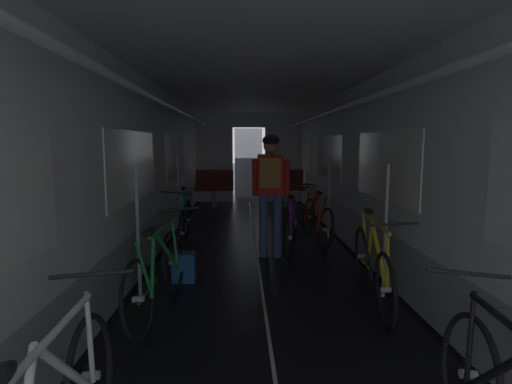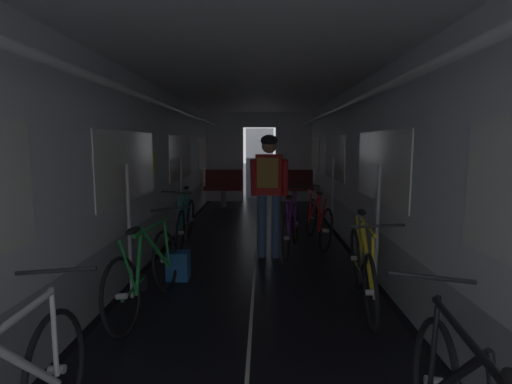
{
  "view_description": "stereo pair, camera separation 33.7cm",
  "coord_description": "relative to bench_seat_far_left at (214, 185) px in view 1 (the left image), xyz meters",
  "views": [
    {
      "loc": [
        -0.23,
        -1.8,
        1.61
      ],
      "look_at": [
        0.0,
        4.03,
        0.88
      ],
      "focal_mm": 27.36,
      "sensor_mm": 36.0,
      "label": 1
    },
    {
      "loc": [
        0.11,
        -1.81,
        1.61
      ],
      "look_at": [
        0.0,
        4.03,
        0.88
      ],
      "focal_mm": 27.36,
      "sensor_mm": 36.0,
      "label": 2
    }
  ],
  "objects": [
    {
      "name": "bicycle_green",
      "position": [
        -0.12,
        -6.26,
        -0.19
      ],
      "size": [
        0.51,
        1.69,
        0.95
      ],
      "color": "black",
      "rests_on": "ground"
    },
    {
      "name": "bench_seat_far_right",
      "position": [
        1.8,
        0.0,
        0.0
      ],
      "size": [
        0.98,
        0.51,
        0.95
      ],
      "color": "gray",
      "rests_on": "ground"
    },
    {
      "name": "bicycle_yellow",
      "position": [
        2.0,
        -6.13,
        -0.18
      ],
      "size": [
        0.44,
        1.69,
        0.95
      ],
      "color": "black",
      "rests_on": "ground"
    },
    {
      "name": "person_cyclist_aisle",
      "position": [
        1.09,
        -4.49,
        0.5
      ],
      "size": [
        0.55,
        0.42,
        1.73
      ],
      "color": "#384C75",
      "rests_on": "ground"
    },
    {
      "name": "bicycle_purple_in_aisle",
      "position": [
        1.42,
        -4.23,
        -0.18
      ],
      "size": [
        0.53,
        1.67,
        0.94
      ],
      "color": "black",
      "rests_on": "ground"
    },
    {
      "name": "bicycle_teal",
      "position": [
        -0.21,
        -3.88,
        -0.18
      ],
      "size": [
        0.44,
        1.69,
        0.95
      ],
      "color": "black",
      "rests_on": "ground"
    },
    {
      "name": "train_car_shell",
      "position": [
        0.9,
        -4.47,
        1.13
      ],
      "size": [
        3.14,
        12.34,
        2.57
      ],
      "color": "black",
      "rests_on": "ground"
    },
    {
      "name": "bicycle_red",
      "position": [
        1.89,
        -3.72,
        -0.19
      ],
      "size": [
        0.47,
        1.69,
        0.96
      ],
      "color": "black",
      "rests_on": "ground"
    },
    {
      "name": "bench_seat_far_left",
      "position": [
        0.0,
        0.0,
        0.0
      ],
      "size": [
        0.98,
        0.51,
        0.95
      ],
      "color": "gray",
      "rests_on": "ground"
    },
    {
      "name": "backpack_on_floor",
      "position": [
        0.0,
        -5.42,
        -0.4
      ],
      "size": [
        0.26,
        0.2,
        0.34
      ],
      "primitive_type": "cube",
      "rotation": [
        0.0,
        0.0,
        -0.01
      ],
      "color": "#1E5693",
      "rests_on": "ground"
    }
  ]
}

